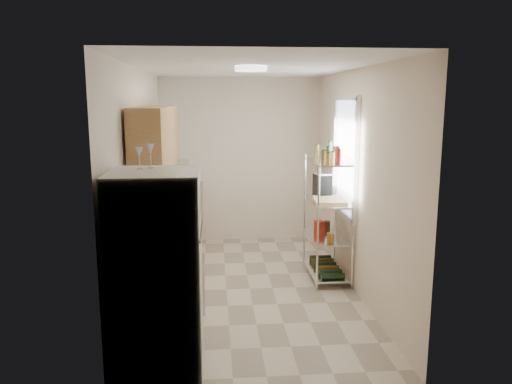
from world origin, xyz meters
TOP-DOWN VIEW (x-y plane):
  - room at (0.00, 0.00)m, footprint 2.52×4.42m
  - counter_run at (-0.92, 0.44)m, footprint 0.63×3.51m
  - upper_cabinets at (-1.05, 0.10)m, footprint 0.33×2.20m
  - range_hood at (-1.00, 0.90)m, footprint 0.50×0.60m
  - window at (1.23, 0.35)m, footprint 0.06×1.00m
  - bakers_rack at (1.00, 0.30)m, footprint 0.45×0.90m
  - ceiling_dome at (0.00, -0.30)m, footprint 0.34×0.34m
  - refrigerator at (-0.87, -1.84)m, footprint 0.70×0.70m
  - wine_glass_a at (-0.91, -1.67)m, footprint 0.07×0.07m
  - wine_glass_b at (-0.99, -1.74)m, footprint 0.06×0.06m
  - rice_cooker at (-0.92, 0.05)m, footprint 0.24×0.24m
  - frying_pan_large at (-1.00, 0.85)m, footprint 0.25×0.25m
  - frying_pan_small at (-0.92, 1.23)m, footprint 0.28×0.28m
  - cutting_board at (1.01, 0.24)m, footprint 0.41×0.51m
  - espresso_machine at (0.98, 0.57)m, footprint 0.20×0.28m
  - storage_bag at (0.94, 0.46)m, footprint 0.13×0.15m

SIDE VIEW (x-z plane):
  - counter_run at x=-0.92m, z-range 0.00..0.90m
  - storage_bag at x=0.94m, z-range 0.56..0.71m
  - refrigerator at x=-0.87m, z-range 0.00..1.71m
  - frying_pan_large at x=-1.00m, z-range 0.90..0.94m
  - frying_pan_small at x=-0.92m, z-range 0.90..0.95m
  - rice_cooker at x=-0.92m, z-range 0.90..1.09m
  - cutting_board at x=1.01m, z-range 1.01..1.04m
  - bakers_rack at x=1.00m, z-range 0.24..1.97m
  - espresso_machine at x=0.98m, z-range 1.01..1.32m
  - room at x=0.00m, z-range -0.01..2.61m
  - range_hood at x=-1.00m, z-range 1.33..1.45m
  - window at x=1.23m, z-range 0.82..2.28m
  - wine_glass_b at x=-0.99m, z-range 1.71..1.88m
  - wine_glass_a at x=-0.91m, z-range 1.71..1.90m
  - upper_cabinets at x=-1.05m, z-range 1.45..2.17m
  - ceiling_dome at x=0.00m, z-range 2.54..2.60m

